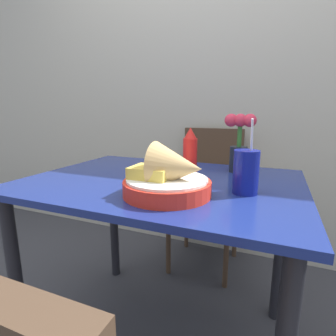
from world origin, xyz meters
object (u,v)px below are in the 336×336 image
Objects in this scene: chair_far_window at (209,185)px; ketchup_bottle at (190,154)px; drink_cup at (246,173)px; flower_vase at (239,142)px; food_basket at (170,178)px.

chair_far_window is 0.76m from ketchup_bottle.
drink_cup is 0.32m from flower_vase.
chair_far_window is 0.91m from drink_cup.
ketchup_bottle is 0.26m from drink_cup.
drink_cup is 0.96× the size of flower_vase.
flower_vase is at bearing 102.08° from drink_cup.
food_basket is 0.24m from ketchup_bottle.
food_basket is at bearing -109.51° from flower_vase.
flower_vase reaches higher than drink_cup.
food_basket is (0.09, -0.92, 0.28)m from chair_far_window.
chair_far_window is 0.97m from food_basket.
food_basket is 1.11× the size of flower_vase.
drink_cup is (0.22, 0.12, 0.01)m from food_basket.
drink_cup reaches higher than chair_far_window.
ketchup_bottle is 0.83× the size of drink_cup.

